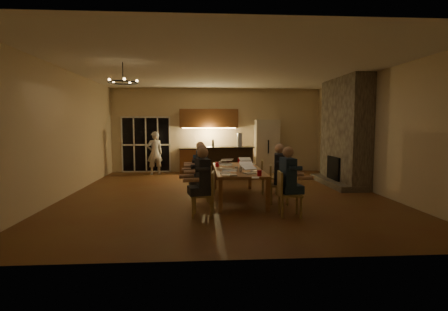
% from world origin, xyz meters
% --- Properties ---
extents(floor, '(9.00, 9.00, 0.00)m').
position_xyz_m(floor, '(0.00, 0.00, 0.00)').
color(floor, brown).
rests_on(floor, ground).
extents(back_wall, '(8.00, 0.04, 3.20)m').
position_xyz_m(back_wall, '(0.00, 4.52, 1.60)').
color(back_wall, beige).
rests_on(back_wall, ground).
extents(left_wall, '(0.04, 9.00, 3.20)m').
position_xyz_m(left_wall, '(-4.02, 0.00, 1.60)').
color(left_wall, beige).
rests_on(left_wall, ground).
extents(right_wall, '(0.04, 9.00, 3.20)m').
position_xyz_m(right_wall, '(4.02, 0.00, 1.60)').
color(right_wall, beige).
rests_on(right_wall, ground).
extents(ceiling, '(8.00, 9.00, 0.04)m').
position_xyz_m(ceiling, '(0.00, 0.00, 3.22)').
color(ceiling, white).
rests_on(ceiling, back_wall).
extents(french_doors, '(1.86, 0.08, 2.10)m').
position_xyz_m(french_doors, '(-2.70, 4.47, 1.05)').
color(french_doors, black).
rests_on(french_doors, ground).
extents(fireplace, '(0.58, 2.50, 3.20)m').
position_xyz_m(fireplace, '(3.70, 1.20, 1.60)').
color(fireplace, '#716959').
rests_on(fireplace, ground).
extents(kitchenette, '(2.24, 0.68, 2.40)m').
position_xyz_m(kitchenette, '(-0.30, 4.20, 1.20)').
color(kitchenette, brown).
rests_on(kitchenette, ground).
extents(refrigerator, '(0.90, 0.68, 2.00)m').
position_xyz_m(refrigerator, '(1.90, 4.15, 1.00)').
color(refrigerator, beige).
rests_on(refrigerator, ground).
extents(dining_table, '(1.10, 2.77, 0.75)m').
position_xyz_m(dining_table, '(0.27, -0.65, 0.38)').
color(dining_table, '#A66842').
rests_on(dining_table, ground).
extents(bar_island, '(1.84, 0.73, 1.08)m').
position_xyz_m(bar_island, '(0.24, 2.63, 0.54)').
color(bar_island, black).
rests_on(bar_island, ground).
extents(chair_left_near, '(0.48, 0.48, 0.89)m').
position_xyz_m(chair_left_near, '(-0.58, -2.21, 0.45)').
color(chair_left_near, '#A58D52').
rests_on(chair_left_near, ground).
extents(chair_left_mid, '(0.50, 0.50, 0.89)m').
position_xyz_m(chair_left_mid, '(-0.62, -1.11, 0.45)').
color(chair_left_mid, '#A58D52').
rests_on(chair_left_mid, ground).
extents(chair_left_far, '(0.45, 0.45, 0.89)m').
position_xyz_m(chair_left_far, '(-0.59, -0.06, 0.45)').
color(chair_left_far, '#A58D52').
rests_on(chair_left_far, ground).
extents(chair_right_near, '(0.46, 0.46, 0.89)m').
position_xyz_m(chair_right_near, '(1.14, -2.32, 0.45)').
color(chair_right_near, '#A58D52').
rests_on(chair_right_near, ground).
extents(chair_right_mid, '(0.52, 0.52, 0.89)m').
position_xyz_m(chair_right_mid, '(1.18, -1.21, 0.45)').
color(chair_right_mid, '#A58D52').
rests_on(chair_right_mid, ground).
extents(chair_right_far, '(0.52, 0.52, 0.89)m').
position_xyz_m(chair_right_far, '(1.19, -0.05, 0.45)').
color(chair_right_far, '#A58D52').
rests_on(chair_right_far, ground).
extents(person_left_near, '(0.71, 0.71, 1.38)m').
position_xyz_m(person_left_near, '(-0.58, -2.26, 0.69)').
color(person_left_near, '#262931').
rests_on(person_left_near, ground).
extents(person_right_near, '(0.66, 0.66, 1.38)m').
position_xyz_m(person_right_near, '(1.11, -2.24, 0.69)').
color(person_right_near, navy).
rests_on(person_right_near, ground).
extents(person_left_mid, '(0.68, 0.68, 1.38)m').
position_xyz_m(person_left_mid, '(-0.59, -1.16, 0.69)').
color(person_left_mid, '#32373B').
rests_on(person_left_mid, ground).
extents(person_right_mid, '(0.70, 0.70, 1.38)m').
position_xyz_m(person_right_mid, '(1.18, -1.19, 0.69)').
color(person_right_mid, '#262931').
rests_on(person_right_mid, ground).
extents(person_left_far, '(0.62, 0.62, 1.38)m').
position_xyz_m(person_left_far, '(-0.62, -0.01, 0.69)').
color(person_left_far, navy).
rests_on(person_left_far, ground).
extents(standing_person, '(0.67, 0.56, 1.57)m').
position_xyz_m(standing_person, '(-2.29, 3.78, 0.79)').
color(standing_person, silver).
rests_on(standing_person, ground).
extents(chandelier, '(0.65, 0.65, 0.03)m').
position_xyz_m(chandelier, '(-2.34, -0.98, 2.75)').
color(chandelier, black).
rests_on(chandelier, ceiling).
extents(laptop_a, '(0.33, 0.29, 0.23)m').
position_xyz_m(laptop_a, '(-0.02, -1.76, 0.86)').
color(laptop_a, silver).
rests_on(laptop_a, dining_table).
extents(laptop_b, '(0.41, 0.39, 0.23)m').
position_xyz_m(laptop_b, '(0.49, -1.51, 0.86)').
color(laptop_b, silver).
rests_on(laptop_b, dining_table).
extents(laptop_c, '(0.37, 0.34, 0.23)m').
position_xyz_m(laptop_c, '(-0.00, -0.66, 0.86)').
color(laptop_c, silver).
rests_on(laptop_c, dining_table).
extents(laptop_d, '(0.33, 0.29, 0.23)m').
position_xyz_m(laptop_d, '(0.48, -0.74, 0.86)').
color(laptop_d, silver).
rests_on(laptop_d, dining_table).
extents(laptop_e, '(0.36, 0.33, 0.23)m').
position_xyz_m(laptop_e, '(0.07, 0.39, 0.86)').
color(laptop_e, silver).
rests_on(laptop_e, dining_table).
extents(laptop_f, '(0.33, 0.30, 0.23)m').
position_xyz_m(laptop_f, '(0.60, 0.34, 0.86)').
color(laptop_f, silver).
rests_on(laptop_f, dining_table).
extents(mug_front, '(0.08, 0.08, 0.10)m').
position_xyz_m(mug_front, '(0.20, -1.07, 0.80)').
color(mug_front, silver).
rests_on(mug_front, dining_table).
extents(mug_mid, '(0.08, 0.08, 0.10)m').
position_xyz_m(mug_mid, '(0.43, -0.14, 0.80)').
color(mug_mid, silver).
rests_on(mug_mid, dining_table).
extents(mug_back, '(0.07, 0.07, 0.10)m').
position_xyz_m(mug_back, '(-0.11, 0.14, 0.80)').
color(mug_back, silver).
rests_on(mug_back, dining_table).
extents(redcup_near, '(0.09, 0.09, 0.12)m').
position_xyz_m(redcup_near, '(0.60, -1.89, 0.81)').
color(redcup_near, red).
rests_on(redcup_near, dining_table).
extents(redcup_mid, '(0.10, 0.10, 0.12)m').
position_xyz_m(redcup_mid, '(-0.20, -0.25, 0.81)').
color(redcup_mid, red).
rests_on(redcup_mid, dining_table).
extents(redcup_far, '(0.08, 0.08, 0.12)m').
position_xyz_m(redcup_far, '(0.47, 0.74, 0.81)').
color(redcup_far, red).
rests_on(redcup_far, dining_table).
extents(can_silver, '(0.07, 0.07, 0.12)m').
position_xyz_m(can_silver, '(0.28, -1.28, 0.81)').
color(can_silver, '#B2B2B7').
rests_on(can_silver, dining_table).
extents(can_cola, '(0.07, 0.07, 0.12)m').
position_xyz_m(can_cola, '(0.15, 0.71, 0.81)').
color(can_cola, '#3F0F0C').
rests_on(can_cola, dining_table).
extents(plate_near, '(0.28, 0.28, 0.02)m').
position_xyz_m(plate_near, '(0.65, -1.21, 0.76)').
color(plate_near, silver).
rests_on(plate_near, dining_table).
extents(plate_left, '(0.24, 0.24, 0.02)m').
position_xyz_m(plate_left, '(-0.08, -1.55, 0.76)').
color(plate_left, silver).
rests_on(plate_left, dining_table).
extents(plate_far, '(0.24, 0.24, 0.02)m').
position_xyz_m(plate_far, '(0.73, 0.16, 0.76)').
color(plate_far, silver).
rests_on(plate_far, dining_table).
extents(notepad, '(0.19, 0.23, 0.01)m').
position_xyz_m(notepad, '(0.47, -2.18, 0.76)').
color(notepad, white).
rests_on(notepad, dining_table).
extents(bar_bottle, '(0.07, 0.07, 0.24)m').
position_xyz_m(bar_bottle, '(-0.20, 2.63, 1.20)').
color(bar_bottle, '#99999E').
rests_on(bar_bottle, bar_island).
extents(bar_blender, '(0.17, 0.17, 0.45)m').
position_xyz_m(bar_blender, '(0.69, 2.62, 1.31)').
color(bar_blender, silver).
rests_on(bar_blender, bar_island).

